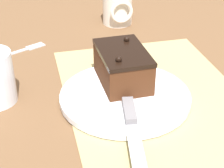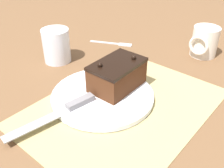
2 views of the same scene
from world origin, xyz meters
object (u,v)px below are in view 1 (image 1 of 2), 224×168
Objects in this scene: cake_plate at (125,96)px; dessert_fork at (21,50)px; chocolate_cake at (123,66)px; coffee_mug at (118,7)px; serving_knife at (132,124)px.

dessert_fork is (-0.27, -0.19, -0.01)m from cake_plate.
coffee_mug is at bearing 167.07° from chocolate_cake.
serving_knife is 0.41m from dessert_fork.
cake_plate is 1.80× the size of chocolate_cake.
chocolate_cake is (-0.05, 0.01, 0.04)m from cake_plate.
cake_plate is at bearing 8.83° from dessert_fork.
serving_knife is (0.15, -0.02, -0.03)m from chocolate_cake.
coffee_mug is 0.66× the size of dessert_fork.
cake_plate reaches higher than dessert_fork.
dessert_fork is at bearing -66.75° from coffee_mug.
coffee_mug is at bearing 87.35° from dessert_fork.
chocolate_cake is 0.64× the size of serving_knife.
coffee_mug is (-0.48, 0.10, 0.03)m from serving_knife.
chocolate_cake is 1.49× the size of coffee_mug.
serving_knife is at bearing -9.07° from chocolate_cake.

